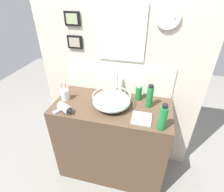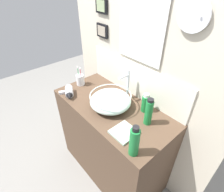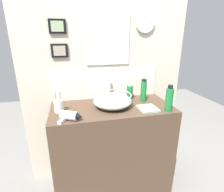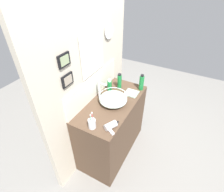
{
  "view_description": "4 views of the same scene",
  "coord_description": "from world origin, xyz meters",
  "px_view_note": "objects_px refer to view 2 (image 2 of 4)",
  "views": [
    {
      "loc": [
        0.32,
        -1.28,
        1.83
      ],
      "look_at": [
        -0.0,
        0.0,
        0.99
      ],
      "focal_mm": 28.0,
      "sensor_mm": 36.0,
      "label": 1
    },
    {
      "loc": [
        0.87,
        -0.75,
        1.82
      ],
      "look_at": [
        -0.0,
        0.0,
        0.99
      ],
      "focal_mm": 28.0,
      "sensor_mm": 36.0,
      "label": 2
    },
    {
      "loc": [
        -0.34,
        -1.43,
        1.49
      ],
      "look_at": [
        -0.0,
        0.0,
        0.99
      ],
      "focal_mm": 28.0,
      "sensor_mm": 36.0,
      "label": 3
    },
    {
      "loc": [
        -1.48,
        -0.8,
        2.25
      ],
      "look_at": [
        -0.0,
        0.0,
        0.99
      ],
      "focal_mm": 28.0,
      "sensor_mm": 36.0,
      "label": 4
    }
  ],
  "objects_px": {
    "soap_dispenser": "(145,103)",
    "lotion_bottle": "(134,142)",
    "faucet": "(127,83)",
    "toothbrush_cup": "(80,80)",
    "hand_towel": "(124,132)",
    "hair_drier": "(69,92)",
    "shampoo_bottle": "(149,112)",
    "glass_bowl_sink": "(110,100)"
  },
  "relations": [
    {
      "from": "shampoo_bottle",
      "to": "soap_dispenser",
      "type": "bearing_deg",
      "value": 138.6
    },
    {
      "from": "toothbrush_cup",
      "to": "lotion_bottle",
      "type": "distance_m",
      "value": 0.93
    },
    {
      "from": "shampoo_bottle",
      "to": "hair_drier",
      "type": "bearing_deg",
      "value": -159.59
    },
    {
      "from": "faucet",
      "to": "toothbrush_cup",
      "type": "xyz_separation_m",
      "value": [
        -0.46,
        -0.18,
        -0.1
      ]
    },
    {
      "from": "hair_drier",
      "to": "shampoo_bottle",
      "type": "height_order",
      "value": "shampoo_bottle"
    },
    {
      "from": "toothbrush_cup",
      "to": "lotion_bottle",
      "type": "bearing_deg",
      "value": -12.26
    },
    {
      "from": "faucet",
      "to": "lotion_bottle",
      "type": "bearing_deg",
      "value": -40.38
    },
    {
      "from": "toothbrush_cup",
      "to": "soap_dispenser",
      "type": "distance_m",
      "value": 0.7
    },
    {
      "from": "faucet",
      "to": "hand_towel",
      "type": "bearing_deg",
      "value": -46.77
    },
    {
      "from": "soap_dispenser",
      "to": "toothbrush_cup",
      "type": "bearing_deg",
      "value": -166.06
    },
    {
      "from": "faucet",
      "to": "hair_drier",
      "type": "height_order",
      "value": "faucet"
    },
    {
      "from": "soap_dispenser",
      "to": "shampoo_bottle",
      "type": "height_order",
      "value": "shampoo_bottle"
    },
    {
      "from": "glass_bowl_sink",
      "to": "faucet",
      "type": "bearing_deg",
      "value": 90.0
    },
    {
      "from": "glass_bowl_sink",
      "to": "hand_towel",
      "type": "distance_m",
      "value": 0.32
    },
    {
      "from": "glass_bowl_sink",
      "to": "hand_towel",
      "type": "bearing_deg",
      "value": -23.06
    },
    {
      "from": "hair_drier",
      "to": "soap_dispenser",
      "type": "relative_size",
      "value": 1.18
    },
    {
      "from": "hair_drier",
      "to": "faucet",
      "type": "bearing_deg",
      "value": 44.71
    },
    {
      "from": "soap_dispenser",
      "to": "lotion_bottle",
      "type": "relative_size",
      "value": 0.73
    },
    {
      "from": "glass_bowl_sink",
      "to": "faucet",
      "type": "distance_m",
      "value": 0.21
    },
    {
      "from": "hair_drier",
      "to": "hand_towel",
      "type": "relative_size",
      "value": 1.17
    },
    {
      "from": "hair_drier",
      "to": "shampoo_bottle",
      "type": "distance_m",
      "value": 0.75
    },
    {
      "from": "glass_bowl_sink",
      "to": "lotion_bottle",
      "type": "xyz_separation_m",
      "value": [
        0.44,
        -0.19,
        0.04
      ]
    },
    {
      "from": "soap_dispenser",
      "to": "hand_towel",
      "type": "height_order",
      "value": "soap_dispenser"
    },
    {
      "from": "toothbrush_cup",
      "to": "shampoo_bottle",
      "type": "distance_m",
      "value": 0.79
    },
    {
      "from": "glass_bowl_sink",
      "to": "soap_dispenser",
      "type": "height_order",
      "value": "soap_dispenser"
    },
    {
      "from": "toothbrush_cup",
      "to": "hand_towel",
      "type": "xyz_separation_m",
      "value": [
        0.75,
        -0.13,
        -0.05
      ]
    },
    {
      "from": "hair_drier",
      "to": "soap_dispenser",
      "type": "height_order",
      "value": "soap_dispenser"
    },
    {
      "from": "hair_drier",
      "to": "hand_towel",
      "type": "bearing_deg",
      "value": 5.11
    },
    {
      "from": "toothbrush_cup",
      "to": "lotion_bottle",
      "type": "relative_size",
      "value": 0.85
    },
    {
      "from": "glass_bowl_sink",
      "to": "hand_towel",
      "type": "relative_size",
      "value": 2.04
    },
    {
      "from": "toothbrush_cup",
      "to": "lotion_bottle",
      "type": "xyz_separation_m",
      "value": [
        0.9,
        -0.2,
        0.05
      ]
    },
    {
      "from": "lotion_bottle",
      "to": "hand_towel",
      "type": "bearing_deg",
      "value": 155.45
    },
    {
      "from": "glass_bowl_sink",
      "to": "toothbrush_cup",
      "type": "xyz_separation_m",
      "value": [
        -0.46,
        0.0,
        -0.01
      ]
    },
    {
      "from": "glass_bowl_sink",
      "to": "faucet",
      "type": "xyz_separation_m",
      "value": [
        -0.0,
        0.18,
        0.09
      ]
    },
    {
      "from": "lotion_bottle",
      "to": "hair_drier",
      "type": "bearing_deg",
      "value": 179.11
    },
    {
      "from": "glass_bowl_sink",
      "to": "lotion_bottle",
      "type": "relative_size",
      "value": 1.49
    },
    {
      "from": "hair_drier",
      "to": "hand_towel",
      "type": "height_order",
      "value": "hair_drier"
    },
    {
      "from": "hair_drier",
      "to": "lotion_bottle",
      "type": "relative_size",
      "value": 0.85
    },
    {
      "from": "soap_dispenser",
      "to": "shampoo_bottle",
      "type": "xyz_separation_m",
      "value": [
        0.11,
        -0.09,
        0.03
      ]
    },
    {
      "from": "faucet",
      "to": "hair_drier",
      "type": "xyz_separation_m",
      "value": [
        -0.37,
        -0.36,
        -0.12
      ]
    },
    {
      "from": "soap_dispenser",
      "to": "hair_drier",
      "type": "bearing_deg",
      "value": -149.09
    },
    {
      "from": "glass_bowl_sink",
      "to": "shampoo_bottle",
      "type": "relative_size",
      "value": 1.53
    }
  ]
}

